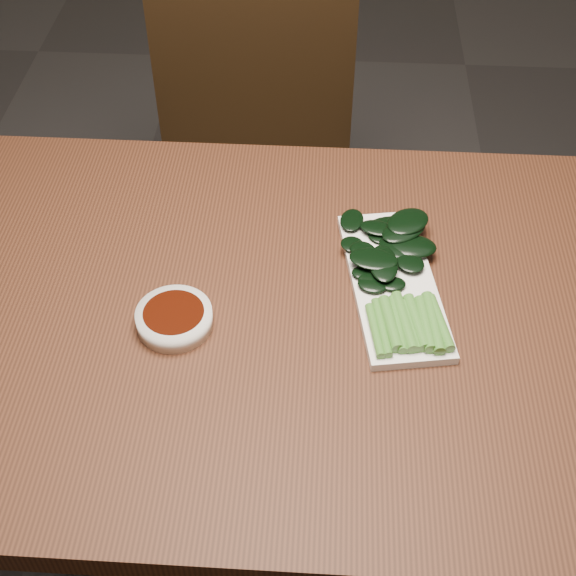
{
  "coord_description": "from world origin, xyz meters",
  "views": [
    {
      "loc": [
        0.04,
        -0.79,
        1.62
      ],
      "look_at": [
        -0.01,
        0.03,
        0.76
      ],
      "focal_mm": 50.0,
      "sensor_mm": 36.0,
      "label": 1
    }
  ],
  "objects_px": {
    "sauce_bowl": "(174,318)",
    "serving_plate": "(393,284)",
    "chair_far": "(256,166)",
    "gai_lan": "(398,271)",
    "table": "(292,340)"
  },
  "relations": [
    {
      "from": "serving_plate",
      "to": "gai_lan",
      "type": "height_order",
      "value": "gai_lan"
    },
    {
      "from": "sauce_bowl",
      "to": "gai_lan",
      "type": "relative_size",
      "value": 0.35
    },
    {
      "from": "chair_far",
      "to": "gai_lan",
      "type": "xyz_separation_m",
      "value": [
        0.28,
        -0.61,
        0.29
      ]
    },
    {
      "from": "gai_lan",
      "to": "sauce_bowl",
      "type": "bearing_deg",
      "value": -161.8
    },
    {
      "from": "chair_far",
      "to": "sauce_bowl",
      "type": "height_order",
      "value": "chair_far"
    },
    {
      "from": "table",
      "to": "sauce_bowl",
      "type": "distance_m",
      "value": 0.19
    },
    {
      "from": "gai_lan",
      "to": "table",
      "type": "bearing_deg",
      "value": -157.87
    },
    {
      "from": "chair_far",
      "to": "sauce_bowl",
      "type": "bearing_deg",
      "value": -98.81
    },
    {
      "from": "table",
      "to": "gai_lan",
      "type": "xyz_separation_m",
      "value": [
        0.15,
        0.06,
        0.1
      ]
    },
    {
      "from": "table",
      "to": "serving_plate",
      "type": "relative_size",
      "value": 4.3
    },
    {
      "from": "serving_plate",
      "to": "sauce_bowl",
      "type": "bearing_deg",
      "value": -163.24
    },
    {
      "from": "chair_far",
      "to": "gai_lan",
      "type": "relative_size",
      "value": 2.86
    },
    {
      "from": "sauce_bowl",
      "to": "serving_plate",
      "type": "distance_m",
      "value": 0.33
    },
    {
      "from": "chair_far",
      "to": "sauce_bowl",
      "type": "xyz_separation_m",
      "value": [
        -0.05,
        -0.72,
        0.28
      ]
    },
    {
      "from": "serving_plate",
      "to": "gai_lan",
      "type": "bearing_deg",
      "value": 59.73
    }
  ]
}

